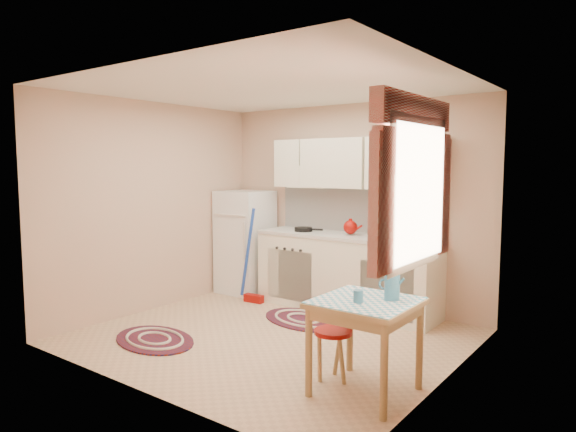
# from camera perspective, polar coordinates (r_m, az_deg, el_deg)

# --- Properties ---
(room_shell) EXTENTS (3.64, 3.60, 2.52)m
(room_shell) POSITION_cam_1_polar(r_m,az_deg,el_deg) (5.20, 1.05, 4.02)
(room_shell) COLOR tan
(room_shell) RESTS_ON ground
(fridge) EXTENTS (0.65, 0.60, 1.40)m
(fridge) POSITION_cam_1_polar(r_m,az_deg,el_deg) (7.07, -4.77, -2.88)
(fridge) COLOR white
(fridge) RESTS_ON ground
(broom) EXTENTS (0.29, 0.14, 1.20)m
(broom) POSITION_cam_1_polar(r_m,az_deg,el_deg) (6.53, -3.86, -4.46)
(broom) COLOR #1D45B8
(broom) RESTS_ON ground
(base_cabinets) EXTENTS (2.25, 0.60, 0.88)m
(base_cabinets) POSITION_cam_1_polar(r_m,az_deg,el_deg) (6.25, 6.43, -6.43)
(base_cabinets) COLOR white
(base_cabinets) RESTS_ON ground
(countertop) EXTENTS (2.27, 0.62, 0.04)m
(countertop) POSITION_cam_1_polar(r_m,az_deg,el_deg) (6.17, 6.47, -2.25)
(countertop) COLOR beige
(countertop) RESTS_ON base_cabinets
(frying_pan) EXTENTS (0.28, 0.28, 0.05)m
(frying_pan) POSITION_cam_1_polar(r_m,az_deg,el_deg) (6.44, 1.72, -1.49)
(frying_pan) COLOR black
(frying_pan) RESTS_ON countertop
(red_kettle) EXTENTS (0.21, 0.19, 0.19)m
(red_kettle) POSITION_cam_1_polar(r_m,az_deg,el_deg) (6.13, 6.95, -1.25)
(red_kettle) COLOR #8D0905
(red_kettle) RESTS_ON countertop
(red_canister) EXTENTS (0.13, 0.13, 0.16)m
(red_canister) POSITION_cam_1_polar(r_m,az_deg,el_deg) (5.94, 10.43, -1.65)
(red_canister) COLOR #8D0905
(red_canister) RESTS_ON countertop
(table) EXTENTS (0.72, 0.72, 0.72)m
(table) POSITION_cam_1_polar(r_m,az_deg,el_deg) (4.09, 8.56, -14.19)
(table) COLOR tan
(table) RESTS_ON ground
(stool) EXTENTS (0.36, 0.36, 0.42)m
(stool) POSITION_cam_1_polar(r_m,az_deg,el_deg) (4.33, 5.03, -15.13)
(stool) COLOR #8D0905
(stool) RESTS_ON ground
(coffee_pot) EXTENTS (0.15, 0.14, 0.29)m
(coffee_pot) POSITION_cam_1_polar(r_m,az_deg,el_deg) (3.98, 11.49, -7.21)
(coffee_pot) COLOR teal
(coffee_pot) RESTS_ON table
(mug) EXTENTS (0.08, 0.08, 0.10)m
(mug) POSITION_cam_1_polar(r_m,az_deg,el_deg) (3.89, 7.81, -8.90)
(mug) COLOR teal
(mug) RESTS_ON table
(rug_center) EXTENTS (1.18, 0.92, 0.02)m
(rug_center) POSITION_cam_1_polar(r_m,az_deg,el_deg) (5.92, 1.71, -11.41)
(rug_center) COLOR #67180B
(rug_center) RESTS_ON ground
(rug_left) EXTENTS (1.12, 0.86, 0.02)m
(rug_left) POSITION_cam_1_polar(r_m,az_deg,el_deg) (5.44, -14.61, -13.15)
(rug_left) COLOR #67180B
(rug_left) RESTS_ON ground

